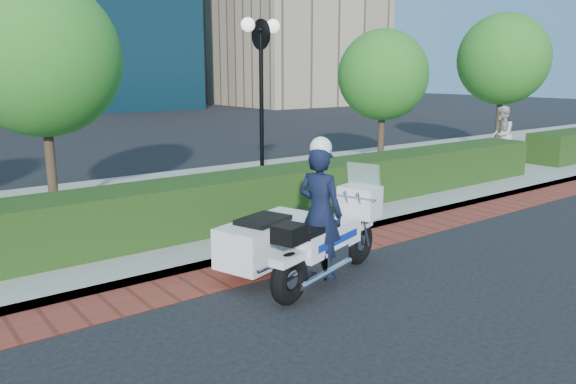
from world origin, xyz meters
TOP-DOWN VIEW (x-y plane):
  - ground at (0.00, 0.00)m, footprint 120.00×120.00m
  - brick_strip at (0.00, 1.50)m, footprint 60.00×1.00m
  - sidewalk at (0.00, 6.00)m, footprint 60.00×8.00m
  - hedge_main at (0.00, 3.60)m, footprint 18.00×1.20m
  - lamppost at (1.00, 5.20)m, footprint 1.02×0.70m
  - tree_b at (-3.50, 6.50)m, footprint 3.20×3.20m
  - tree_c at (6.50, 6.50)m, footprint 2.80×2.80m
  - tree_d at (13.00, 6.50)m, footprint 3.40×3.40m
  - police_motorcycle at (-1.42, 0.68)m, footprint 2.83×2.05m
  - pedestrian at (10.28, 4.66)m, footprint 1.16×1.07m

SIDE VIEW (x-z plane):
  - ground at x=0.00m, z-range 0.00..0.00m
  - brick_strip at x=0.00m, z-range 0.00..0.01m
  - sidewalk at x=0.00m, z-range 0.00..0.15m
  - hedge_main at x=0.00m, z-range 0.15..1.15m
  - police_motorcycle at x=-1.42m, z-range -0.36..1.91m
  - pedestrian at x=10.28m, z-range 0.15..2.06m
  - lamppost at x=1.00m, z-range 0.85..5.06m
  - tree_c at x=6.50m, z-range 0.90..5.20m
  - tree_b at x=-3.50m, z-range 0.99..5.88m
  - tree_d at x=13.00m, z-range 1.03..6.19m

